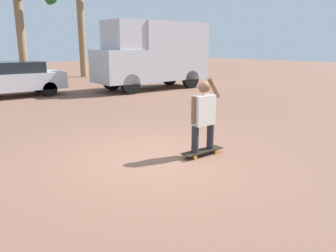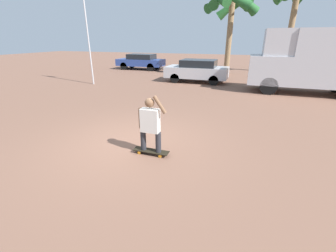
% 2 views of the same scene
% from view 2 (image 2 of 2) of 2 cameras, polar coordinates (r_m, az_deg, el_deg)
% --- Properties ---
extents(ground_plane, '(80.00, 80.00, 0.00)m').
position_cam_2_polar(ground_plane, '(6.53, -9.68, -4.12)').
color(ground_plane, brown).
extents(skateboard, '(0.93, 0.25, 0.10)m').
position_cam_2_polar(skateboard, '(5.80, -4.33, -6.37)').
color(skateboard, black).
rests_on(skateboard, ground_plane).
extents(person_skateboarder, '(0.73, 0.23, 1.45)m').
position_cam_2_polar(person_skateboarder, '(5.48, -4.57, 0.98)').
color(person_skateboarder, '#28282D').
rests_on(person_skateboarder, skateboard).
extents(camper_van, '(5.75, 2.04, 3.25)m').
position_cam_2_polar(camper_van, '(14.10, 32.78, 13.99)').
color(camper_van, black).
rests_on(camper_van, ground_plane).
extents(parked_car_silver, '(4.11, 1.92, 1.47)m').
position_cam_2_polar(parked_car_silver, '(15.69, 7.42, 13.85)').
color(parked_car_silver, black).
rests_on(parked_car_silver, ground_plane).
extents(parked_car_blue, '(4.43, 1.82, 1.42)m').
position_cam_2_polar(parked_car_blue, '(22.38, -6.91, 16.04)').
color(parked_car_blue, black).
rests_on(parked_car_blue, ground_plane).
extents(palm_tree_center_background, '(4.27, 4.34, 6.38)m').
position_cam_2_polar(palm_tree_center_background, '(19.59, 15.79, 27.83)').
color(palm_tree_center_background, '#8E704C').
rests_on(palm_tree_center_background, ground_plane).
extents(flagpole, '(0.94, 0.12, 6.04)m').
position_cam_2_polar(flagpole, '(15.41, -19.68, 22.95)').
color(flagpole, '#B7B7BC').
rests_on(flagpole, ground_plane).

